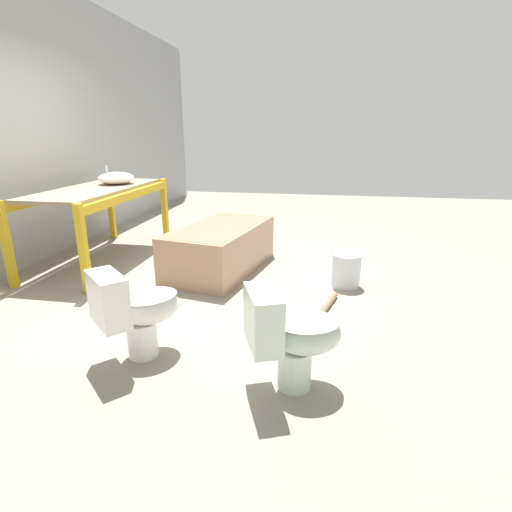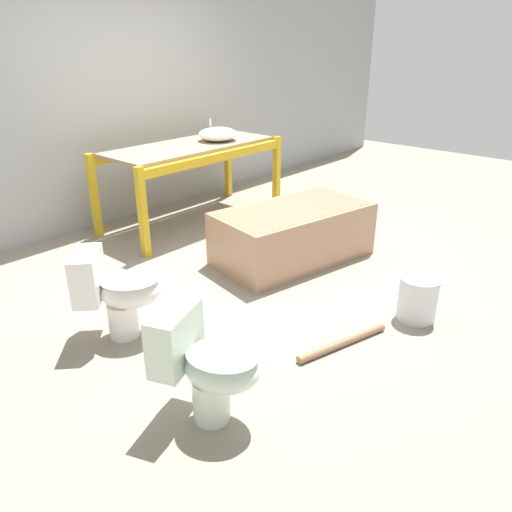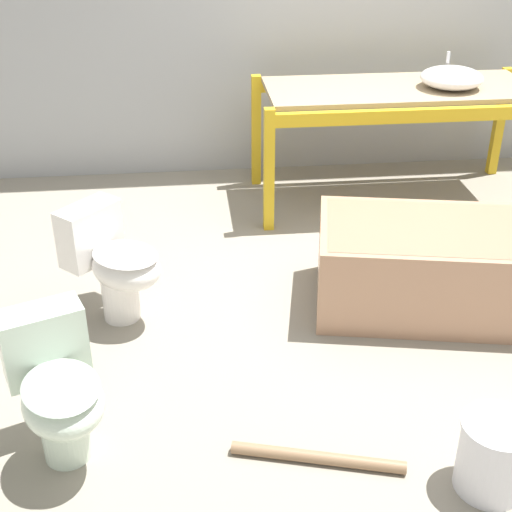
{
  "view_description": "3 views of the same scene",
  "coord_description": "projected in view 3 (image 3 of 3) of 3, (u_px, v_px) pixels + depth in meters",
  "views": [
    {
      "loc": [
        -3.85,
        -1.52,
        1.5
      ],
      "look_at": [
        -0.65,
        -0.96,
        0.48
      ],
      "focal_mm": 28.0,
      "sensor_mm": 36.0,
      "label": 1
    },
    {
      "loc": [
        -3.21,
        -3.0,
        1.93
      ],
      "look_at": [
        -0.87,
        -0.94,
        0.56
      ],
      "focal_mm": 35.0,
      "sensor_mm": 36.0,
      "label": 2
    },
    {
      "loc": [
        -1.18,
        -3.77,
        2.29
      ],
      "look_at": [
        -0.87,
        -0.89,
        0.67
      ],
      "focal_mm": 50.0,
      "sensor_mm": 36.0,
      "label": 3
    }
  ],
  "objects": [
    {
      "name": "sink_basin",
      "position": [
        452.0,
        78.0,
        4.99
      ],
      "size": [
        0.44,
        0.42,
        0.23
      ],
      "color": "white",
      "rests_on": "shelving_rack"
    },
    {
      "name": "bathtub_main",
      "position": [
        447.0,
        262.0,
        4.04
      ],
      "size": [
        1.56,
        1.02,
        0.5
      ],
      "rotation": [
        0.0,
        0.0,
        -0.2
      ],
      "color": "tan",
      "rests_on": "ground_plane"
    },
    {
      "name": "ground_plane",
      "position": [
        377.0,
        273.0,
        4.5
      ],
      "size": [
        12.0,
        12.0,
        0.0
      ],
      "primitive_type": "plane",
      "color": "gray"
    },
    {
      "name": "loose_pipe",
      "position": [
        318.0,
        458.0,
        3.07
      ],
      "size": [
        0.74,
        0.26,
        0.06
      ],
      "color": "#8C6B4C",
      "rests_on": "ground_plane"
    },
    {
      "name": "toilet_near",
      "position": [
        57.0,
        388.0,
        2.97
      ],
      "size": [
        0.52,
        0.64,
        0.64
      ],
      "rotation": [
        0.0,
        0.0,
        0.37
      ],
      "color": "silver",
      "rests_on": "ground_plane"
    },
    {
      "name": "toilet_far",
      "position": [
        114.0,
        261.0,
        3.9
      ],
      "size": [
        0.64,
        0.63,
        0.64
      ],
      "rotation": [
        0.0,
        0.0,
        0.82
      ],
      "color": "white",
      "rests_on": "ground_plane"
    },
    {
      "name": "shelving_rack",
      "position": [
        398.0,
        102.0,
        5.12
      ],
      "size": [
        2.04,
        0.88,
        0.87
      ],
      "color": "gold",
      "rests_on": "ground_plane"
    },
    {
      "name": "bucket_white",
      "position": [
        493.0,
        455.0,
        2.88
      ],
      "size": [
        0.3,
        0.3,
        0.34
      ],
      "color": "silver",
      "rests_on": "ground_plane"
    }
  ]
}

